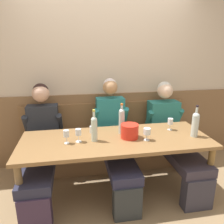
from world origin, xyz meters
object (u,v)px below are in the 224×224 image
object	(u,v)px
person_right_seat	(172,132)
wine_bottle_amber_mid	(195,124)
wall_bench	(107,149)
wine_glass_near_bucket	(66,134)
wine_bottle_clear_water	(122,120)
wine_glass_right_end	(170,122)
person_left_seat	(114,135)
person_center_left_seat	(41,141)
wine_glass_by_bottle	(147,132)
water_tumbler_left	(92,129)
wine_bottle_green_tall	(94,128)
dining_table	(116,145)
ice_bucket	(130,131)
wine_glass_mid_left	(78,133)

from	to	relation	value
person_right_seat	wine_bottle_amber_mid	size ratio (longest dim) A/B	3.37
wall_bench	person_right_seat	size ratio (longest dim) A/B	1.94
person_right_seat	wine_glass_near_bucket	xyz separation A→B (m)	(-1.38, -0.35, 0.21)
wine_bottle_clear_water	wine_glass_right_end	xyz separation A→B (m)	(0.62, 0.00, -0.06)
person_left_seat	person_center_left_seat	bearing A→B (deg)	-178.98
person_left_seat	wine_glass_by_bottle	bearing A→B (deg)	-55.83
wine_bottle_clear_water	water_tumbler_left	xyz separation A→B (m)	(-0.35, 0.08, -0.12)
wine_bottle_clear_water	wine_bottle_amber_mid	distance (m)	0.85
wine_bottle_green_tall	wine_glass_by_bottle	distance (m)	0.58
wine_glass_by_bottle	water_tumbler_left	size ratio (longest dim) A/B	1.65
wine_bottle_clear_water	water_tumbler_left	world-z (taller)	wine_bottle_clear_water
wine_glass_by_bottle	dining_table	bearing A→B (deg)	161.97
dining_table	wine_bottle_green_tall	xyz separation A→B (m)	(-0.25, -0.02, 0.23)
ice_bucket	wine_bottle_clear_water	bearing A→B (deg)	112.53
person_left_seat	wine_glass_near_bucket	distance (m)	0.71
ice_bucket	wine_bottle_clear_water	world-z (taller)	wine_bottle_clear_water
person_center_left_seat	ice_bucket	bearing A→B (deg)	-16.65
person_right_seat	water_tumbler_left	size ratio (longest dim) A/B	14.84
ice_bucket	wine_glass_by_bottle	bearing A→B (deg)	-29.98
wine_bottle_clear_water	wine_glass_near_bucket	distance (m)	0.67
wine_glass_right_end	wine_glass_mid_left	size ratio (longest dim) A/B	1.00
wine_glass_mid_left	water_tumbler_left	xyz separation A→B (m)	(0.17, 0.23, -0.06)
person_center_left_seat	wine_glass_right_end	size ratio (longest dim) A/B	8.58
person_left_seat	wine_glass_by_bottle	world-z (taller)	person_left_seat
wine_bottle_clear_water	wine_glass_near_bucket	size ratio (longest dim) A/B	2.45
wall_bench	person_center_left_seat	world-z (taller)	person_center_left_seat
wall_bench	wine_glass_by_bottle	distance (m)	1.00
person_center_left_seat	person_right_seat	bearing A→B (deg)	0.61
wall_bench	wine_bottle_clear_water	size ratio (longest dim) A/B	6.61
wall_bench	person_center_left_seat	size ratio (longest dim) A/B	1.91
wine_bottle_clear_water	wine_glass_by_bottle	size ratio (longest dim) A/B	2.64
wine_bottle_amber_mid	wall_bench	bearing A→B (deg)	140.07
wine_bottle_green_tall	wine_bottle_amber_mid	world-z (taller)	wine_bottle_amber_mid
wall_bench	person_right_seat	distance (m)	0.96
person_center_left_seat	wine_bottle_green_tall	bearing A→B (deg)	-27.39
person_right_seat	wine_bottle_amber_mid	world-z (taller)	person_right_seat
person_right_seat	wine_glass_near_bucket	distance (m)	1.45
wine_glass_right_end	wine_glass_mid_left	world-z (taller)	same
wine_glass_near_bucket	ice_bucket	bearing A→B (deg)	2.40
wine_bottle_amber_mid	water_tumbler_left	xyz separation A→B (m)	(-1.16, 0.32, -0.11)
ice_bucket	water_tumbler_left	world-z (taller)	ice_bucket
person_right_seat	wine_bottle_clear_water	world-z (taller)	person_right_seat
person_center_left_seat	wine_glass_right_end	world-z (taller)	person_center_left_seat
water_tumbler_left	wine_bottle_amber_mid	bearing A→B (deg)	-15.28
ice_bucket	wine_glass_right_end	distance (m)	0.58
wine_glass_near_bucket	water_tumbler_left	xyz separation A→B (m)	(0.30, 0.25, -0.06)
wine_bottle_green_tall	person_center_left_seat	bearing A→B (deg)	152.61
wall_bench	wine_glass_near_bucket	world-z (taller)	wall_bench
person_right_seat	wine_glass_near_bucket	size ratio (longest dim) A/B	8.33
wine_bottle_amber_mid	wine_glass_mid_left	size ratio (longest dim) A/B	2.49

